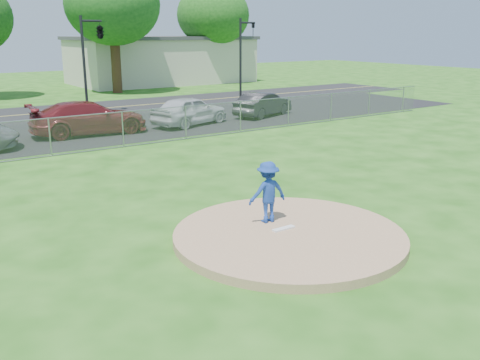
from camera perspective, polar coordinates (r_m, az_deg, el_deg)
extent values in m
plane|color=#1E5312|center=(20.91, -12.66, 2.17)|extent=(120.00, 120.00, 0.00)
cylinder|color=#A47C5A|center=(12.58, 5.25, -5.96)|extent=(5.40, 5.40, 0.20)
cube|color=white|center=(12.68, 4.68, -5.19)|extent=(0.60, 0.15, 0.04)
cube|color=gray|center=(22.59, -14.73, 4.96)|extent=(40.00, 0.06, 1.50)
cube|color=black|center=(26.93, -18.01, 4.73)|extent=(50.00, 8.00, 0.01)
cube|color=black|center=(34.10, -21.82, 6.51)|extent=(60.00, 7.00, 0.01)
cube|color=beige|center=(52.58, -8.38, 12.42)|extent=(16.00, 9.00, 4.00)
cube|color=#3F3F42|center=(52.51, -8.47, 14.76)|extent=(16.40, 9.40, 0.30)
cylinder|color=#3A2315|center=(44.21, -13.08, 11.99)|extent=(0.76, 0.76, 4.55)
ellipsoid|color=#155116|center=(44.19, -13.45, 17.76)|extent=(7.28, 7.28, 6.19)
cylinder|color=#372214|center=(51.93, -2.81, 12.64)|extent=(0.74, 0.74, 4.20)
ellipsoid|color=#175015|center=(51.89, -2.88, 17.18)|extent=(6.72, 6.72, 5.71)
ellipsoid|color=#175015|center=(51.93, -2.89, 18.48)|extent=(5.91, 5.91, 5.03)
cylinder|color=black|center=(32.73, -16.28, 11.60)|extent=(0.16, 0.16, 5.60)
cylinder|color=black|center=(32.88, -15.59, 16.03)|extent=(1.20, 0.12, 0.12)
imported|color=black|center=(33.04, -14.72, 15.22)|extent=(0.53, 2.48, 1.00)
cylinder|color=black|center=(37.76, 0.05, 12.64)|extent=(0.16, 0.16, 5.60)
cylinder|color=black|center=(38.06, 0.83, 16.43)|extent=(1.20, 0.12, 0.12)
imported|color=black|center=(38.34, 1.43, 15.67)|extent=(0.16, 0.20, 1.00)
imported|color=navy|center=(12.94, 2.98, -1.29)|extent=(1.05, 0.70, 1.51)
imported|color=maroon|center=(26.28, -15.82, 6.40)|extent=(5.57, 2.67, 1.57)
imported|color=silver|center=(28.03, -5.39, 7.39)|extent=(4.74, 3.00, 1.50)
imported|color=black|center=(30.99, 2.48, 8.08)|extent=(4.37, 2.76, 1.36)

